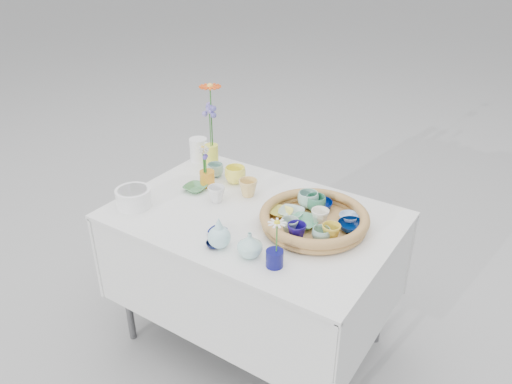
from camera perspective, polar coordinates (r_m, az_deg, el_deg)
The scene contains 34 objects.
ground at distance 2.74m, azimuth -0.24°, elevation -16.41°, with size 80.00×80.00×0.00m, color #989898.
display_table at distance 2.74m, azimuth -0.24°, elevation -16.41°, with size 1.26×0.86×0.77m, color white, non-canonical shape.
wicker_tray at distance 2.17m, azimuth 6.65°, elevation -3.16°, with size 0.47×0.47×0.08m, color olive, non-canonical shape.
tray_ceramic_0 at distance 2.28m, azimuth 7.23°, elevation -1.49°, with size 0.12×0.12×0.04m, color #001365.
tray_ceramic_1 at distance 2.15m, azimuth 10.84°, elevation -3.88°, with size 0.12×0.12×0.04m, color #001343.
tray_ceramic_2 at distance 2.06m, azimuth 8.56°, elevation -4.62°, with size 0.08×0.08×0.07m, color gold.
tray_ceramic_3 at distance 2.15m, azimuth 5.53°, elevation -3.47°, with size 0.12×0.12×0.03m, color #58A67A.
tray_ceramic_4 at distance 2.08m, azimuth 3.89°, elevation -3.96°, with size 0.07×0.07×0.07m, color #9BB8A1.
tray_ceramic_5 at distance 2.22m, azimuth 4.06°, elevation -2.41°, with size 0.11×0.11×0.03m, color #A2C2BB.
tray_ceramic_6 at distance 2.28m, azimuth 5.97°, elevation -0.89°, with size 0.10×0.10×0.08m, color #9DCDBE.
tray_ceramic_7 at distance 2.16m, azimuth 7.32°, elevation -2.88°, with size 0.08×0.08×0.07m, color white.
tray_ceramic_8 at distance 2.22m, azimuth 10.59°, elevation -2.88°, with size 0.09×0.09×0.03m, color #A9C2EA.
tray_ceramic_9 at distance 2.05m, azimuth 4.67°, elevation -4.57°, with size 0.08×0.08×0.07m, color #150B5F.
tray_ceramic_10 at distance 2.22m, azimuth 2.92°, elevation -2.39°, with size 0.10×0.10×0.02m, color #EFE655.
tray_ceramic_11 at distance 2.05m, azimuth 7.46°, elevation -4.89°, with size 0.08×0.08×0.06m, color #8BBBB0.
tray_ceramic_12 at distance 2.26m, azimuth 6.85°, elevation -1.28°, with size 0.09×0.09×0.07m, color #3A8161.
loose_ceramic_0 at distance 2.53m, azimuth -2.39°, elevation 1.99°, with size 0.11×0.11×0.09m, color #FFF451.
loose_ceramic_1 at distance 2.40m, azimuth -0.92°, elevation 0.47°, with size 0.09×0.09×0.08m, color #E5BF6B.
loose_ceramic_2 at distance 2.48m, azimuth -6.94°, elevation 0.45°, with size 0.11×0.11×0.03m, color #4E8F57.
loose_ceramic_3 at distance 2.36m, azimuth -4.54°, elevation -0.25°, with size 0.08×0.08×0.08m, color silver.
loose_ceramic_4 at distance 2.13m, azimuth -4.40°, elevation -4.57°, with size 0.08×0.08×0.02m, color #0A115B.
loose_ceramic_5 at distance 2.60m, azimuth -4.68°, elevation 2.51°, with size 0.09×0.09×0.07m, color #8AB4A7.
loose_ceramic_6 at distance 2.05m, azimuth -4.76°, elevation -5.97°, with size 0.07×0.07×0.02m, color black.
fluted_bowl at distance 2.38m, azimuth -13.81°, elevation -0.63°, with size 0.16×0.16×0.09m, color white, non-canonical shape.
bud_vase_paleblue at distance 2.01m, azimuth -4.25°, elevation -4.58°, with size 0.09×0.09×0.14m, color #B0E2E9, non-canonical shape.
bud_vase_seafoam at distance 1.97m, azimuth -0.71°, elevation -6.03°, with size 0.10×0.10×0.11m, color #ABDBD4.
bud_vase_cobalt at distance 1.93m, azimuth 2.14°, elevation -7.59°, with size 0.07×0.07×0.07m, color #0D0E59.
single_daisy at distance 1.87m, azimuth 2.39°, elevation -5.19°, with size 0.08×0.08×0.14m, color white, non-canonical shape.
tall_vase_yellow at distance 2.68m, azimuth -5.08°, elevation 4.06°, with size 0.07×0.07×0.13m, color #F2EE45.
gerbera at distance 2.59m, azimuth -5.13°, elevation 8.56°, with size 0.13×0.13×0.34m, color #E7490E, non-canonical shape.
hydrangea at distance 2.61m, azimuth -5.26°, elevation 7.13°, with size 0.07×0.07×0.26m, color #5751A9, non-canonical shape.
white_pitcher at distance 2.77m, azimuth -6.58°, elevation 4.80°, with size 0.14×0.10×0.13m, color white, non-canonical shape.
daisy_cup at distance 2.51m, azimuth -5.60°, elevation 1.55°, with size 0.07×0.07×0.08m, color orange.
daisy_posy at distance 2.45m, azimuth -5.85°, elevation 3.78°, with size 0.08×0.08×0.15m, color silver, non-canonical shape.
Camera 1 is at (1.08, -1.62, 1.93)m, focal length 35.00 mm.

